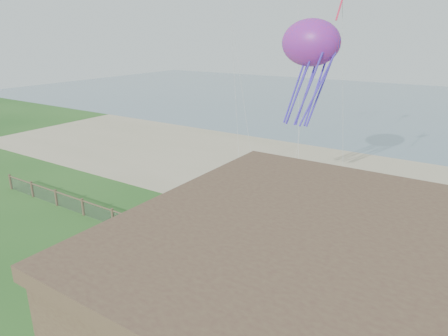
{
  "coord_description": "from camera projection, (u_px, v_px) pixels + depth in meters",
  "views": [
    {
      "loc": [
        13.04,
        -9.73,
        11.98
      ],
      "look_at": [
        1.37,
        8.0,
        4.82
      ],
      "focal_mm": 32.0,
      "sensor_mm": 36.0,
      "label": 1
    }
  ],
  "objects": [
    {
      "name": "ground",
      "position": [
        104.0,
        308.0,
        18.32
      ],
      "size": [
        160.0,
        160.0,
        0.0
      ],
      "primitive_type": "plane",
      "color": "#24561D",
      "rests_on": "ground"
    },
    {
      "name": "sand_beach",
      "position": [
        297.0,
        175.0,
        35.74
      ],
      "size": [
        72.0,
        20.0,
        0.02
      ],
      "primitive_type": "cube",
      "color": "tan",
      "rests_on": "ground"
    },
    {
      "name": "ocean",
      "position": [
        397.0,
        105.0,
        70.57
      ],
      "size": [
        160.0,
        68.0,
        0.02
      ],
      "primitive_type": "cube",
      "color": "slate",
      "rests_on": "ground"
    },
    {
      "name": "chainlink_fence",
      "position": [
        185.0,
        244.0,
        22.9
      ],
      "size": [
        36.2,
        0.2,
        1.25
      ],
      "primitive_type": null,
      "color": "brown",
      "rests_on": "ground"
    },
    {
      "name": "picnic_table",
      "position": [
        221.0,
        312.0,
        17.42
      ],
      "size": [
        2.27,
        1.87,
        0.86
      ],
      "primitive_type": null,
      "rotation": [
        0.0,
        0.0,
        -0.18
      ],
      "color": "brown",
      "rests_on": "ground"
    },
    {
      "name": "octopus_kite",
      "position": [
        309.0,
        73.0,
        27.74
      ],
      "size": [
        4.41,
        3.64,
        7.87
      ],
      "primitive_type": null,
      "rotation": [
        0.0,
        0.0,
        0.28
      ],
      "color": "#E42456"
    }
  ]
}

